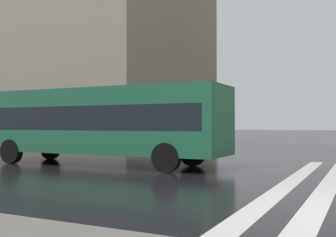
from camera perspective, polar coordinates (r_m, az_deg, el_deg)
name	(u,v)px	position (r m, az deg, el deg)	size (l,w,h in m)	color
haussmann_block_mid	(70,42)	(37.58, -13.63, 10.41)	(16.04, 21.83, 18.23)	tan
city_bus	(94,121)	(16.55, -10.46, -0.32)	(2.60, 11.00, 3.00)	#236B47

